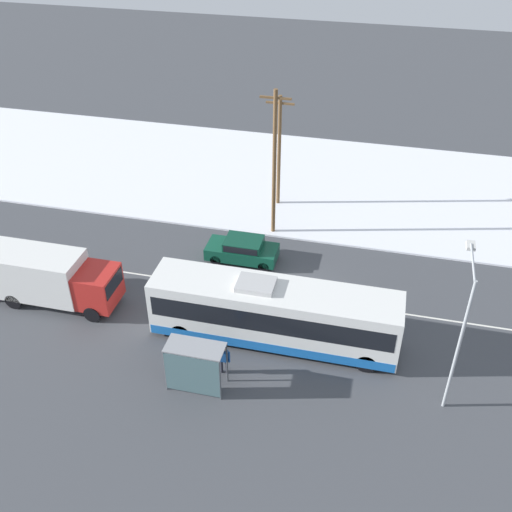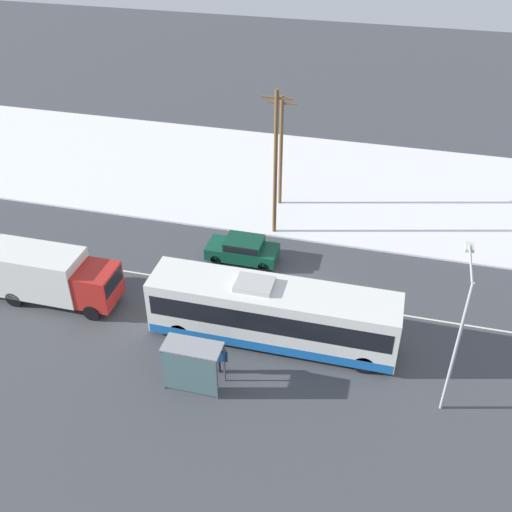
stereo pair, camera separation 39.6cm
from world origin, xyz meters
The scene contains 11 objects.
ground_plane centered at (0.00, 0.00, 0.00)m, with size 120.00×120.00×0.00m, color #424449.
snow_lot centered at (0.00, 13.29, 0.06)m, with size 80.00×15.31×0.12m.
lane_marking_center centered at (0.00, 0.00, 0.00)m, with size 60.00×0.12×0.00m.
city_bus centered at (-0.64, -3.45, 1.65)m, with size 12.10×2.57×3.39m.
box_truck centered at (-12.74, -3.29, 1.65)m, with size 7.03×2.30×2.98m.
sedan_car centered at (-3.84, 2.78, 0.79)m, with size 4.17×1.80×1.45m.
pedestrian_at_stop centered at (-2.39, -6.27, 1.03)m, with size 0.61×0.27×1.68m.
bus_shelter centered at (-3.37, -7.57, 1.67)m, with size 2.62×1.20×2.40m.
streetlamp centered at (7.56, -5.25, 4.48)m, with size 0.36×3.16×6.93m.
utility_pole_roadside centered at (-2.73, 6.16, 4.85)m, with size 1.80×0.24×9.31m.
utility_pole_snowlot centered at (-3.16, 9.74, 4.01)m, with size 1.80×0.24×7.65m.
Camera 1 is at (3.67, -25.20, 20.59)m, focal length 42.00 mm.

